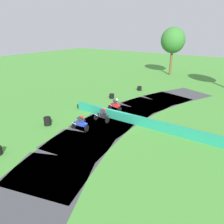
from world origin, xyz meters
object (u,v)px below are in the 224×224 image
at_px(motorcycle_lead_red, 116,105).
at_px(tire_stack_mid_b, 80,106).
at_px(tire_stack_far, 47,121).
at_px(tire_stack_mid_a, 112,96).
at_px(motorcycle_trailing_blue, 81,123).
at_px(tire_stack_near, 139,88).
at_px(motorcycle_chase_black, 103,115).

xyz_separation_m(motorcycle_lead_red, tire_stack_mid_b, (-3.84, -1.66, -0.46)).
bearing_deg(tire_stack_mid_b, tire_stack_far, -81.89).
distance_m(tire_stack_mid_a, tire_stack_mid_b, 5.19).
distance_m(motorcycle_trailing_blue, tire_stack_near, 15.08).
bearing_deg(motorcycle_chase_black, tire_stack_mid_b, 160.75).
bearing_deg(motorcycle_chase_black, motorcycle_lead_red, 101.56).
height_order(motorcycle_lead_red, tire_stack_mid_a, motorcycle_lead_red).
bearing_deg(motorcycle_chase_black, tire_stack_mid_a, 118.50).
xyz_separation_m(tire_stack_near, tire_stack_mid_b, (-1.98, -10.65, -0.10)).
relative_size(tire_stack_mid_a, tire_stack_mid_b, 0.96).
relative_size(motorcycle_lead_red, tire_stack_mid_a, 2.74).
height_order(motorcycle_trailing_blue, tire_stack_mid_b, motorcycle_trailing_blue).
bearing_deg(tire_stack_far, tire_stack_near, 85.62).
height_order(motorcycle_lead_red, tire_stack_far, motorcycle_lead_red).
distance_m(tire_stack_mid_b, tire_stack_far, 5.40).
bearing_deg(tire_stack_mid_b, tire_stack_mid_a, 80.38).
bearing_deg(tire_stack_near, tire_stack_mid_a, -101.42).
bearing_deg(tire_stack_near, motorcycle_trailing_blue, -81.98).
bearing_deg(tire_stack_near, motorcycle_lead_red, -78.35).
height_order(motorcycle_chase_black, tire_stack_near, motorcycle_chase_black).
bearing_deg(tire_stack_mid_b, motorcycle_lead_red, 23.44).
bearing_deg(tire_stack_mid_a, tire_stack_mid_b, -99.62).
height_order(motorcycle_chase_black, motorcycle_trailing_blue, motorcycle_trailing_blue).
xyz_separation_m(tire_stack_mid_b, tire_stack_far, (0.76, -5.34, 0.20)).
distance_m(motorcycle_lead_red, motorcycle_trailing_blue, 5.94).
height_order(motorcycle_chase_black, tire_stack_mid_a, motorcycle_chase_black).
bearing_deg(motorcycle_trailing_blue, tire_stack_far, -162.20).
distance_m(motorcycle_chase_black, tire_stack_near, 12.48).
distance_m(motorcycle_lead_red, tire_stack_mid_b, 4.21).
bearing_deg(tire_stack_mid_a, motorcycle_chase_black, -61.50).
xyz_separation_m(motorcycle_chase_black, motorcycle_trailing_blue, (-0.41, -2.70, 0.03)).
xyz_separation_m(tire_stack_mid_a, tire_stack_far, (-0.11, -10.46, 0.10)).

